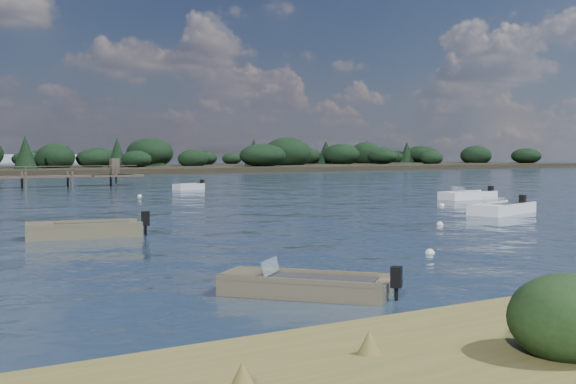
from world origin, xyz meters
TOP-DOWN VIEW (x-y plane):
  - ground at (0.00, 60.00)m, footprint 400.00×400.00m
  - dinghy_mid_white_b at (18.93, 14.80)m, footprint 4.73×1.79m
  - dinghy_mid_white_a at (11.71, 5.12)m, footprint 5.25×3.14m
  - tender_far_grey_b at (7.06, 36.76)m, footprint 3.23×1.93m
  - dinghy_mid_grey at (-10.72, 6.30)m, footprint 4.87×2.50m
  - dinghy_near_olive at (-9.49, -7.99)m, footprint 3.68×3.91m
  - buoy_a at (-2.19, -4.33)m, footprint 0.32×0.32m
  - buoy_b at (11.13, 5.00)m, footprint 0.32×0.32m
  - buoy_c at (-11.52, 7.52)m, footprint 0.32×0.32m
  - buoy_d at (13.00, 11.17)m, footprint 0.32×0.32m
  - buoy_e at (0.05, 29.84)m, footprint 0.32×0.32m
  - buoy_extra_a at (4.60, 2.41)m, footprint 0.32×0.32m
  - far_headland at (25.00, 100.00)m, footprint 190.00×40.00m

SIDE VIEW (x-z plane):
  - ground at x=0.00m, z-range 0.00..0.00m
  - buoy_a at x=-2.19m, z-range -0.16..0.16m
  - buoy_b at x=11.13m, z-range -0.16..0.16m
  - buoy_c at x=-11.52m, z-range -0.16..0.16m
  - buoy_d at x=13.00m, z-range -0.16..0.16m
  - buoy_e at x=0.05m, z-range -0.16..0.16m
  - buoy_extra_a at x=4.60m, z-range -0.16..0.16m
  - dinghy_near_olive at x=-9.49m, z-range -0.38..0.65m
  - dinghy_mid_white_b at x=18.93m, z-range -0.43..0.74m
  - tender_far_grey_b at x=7.06m, z-range -0.39..0.70m
  - dinghy_mid_white_a at x=11.71m, z-range -0.45..0.76m
  - dinghy_mid_grey at x=-10.72m, z-range -0.44..0.77m
  - far_headland at x=25.00m, z-range -0.94..4.86m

